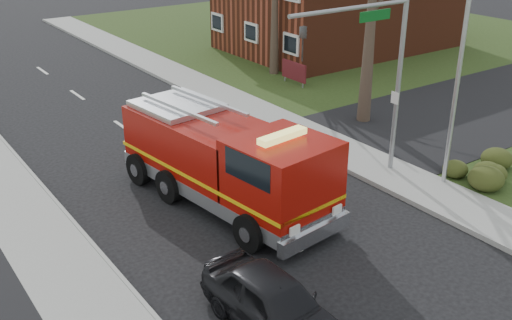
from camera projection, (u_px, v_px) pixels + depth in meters
ground at (281, 238)px, 18.78m from camera, size 120.00×120.00×0.00m
sidewalk_right at (415, 185)px, 22.03m from camera, size 2.40×80.00×0.15m
sidewalk_left at (91, 308)px, 15.47m from camera, size 2.40×80.00×0.15m
health_center_sign at (294, 71)px, 33.31m from camera, size 0.12×2.00×1.40m
hedge_corner at (487, 163)px, 22.57m from camera, size 2.80×2.00×0.90m
traffic_signal_mast at (376, 57)px, 20.76m from camera, size 5.29×0.18×6.80m
streetlight_pole at (459, 65)px, 20.35m from camera, size 1.48×0.16×8.40m
fire_engine at (227, 163)px, 20.25m from camera, size 4.04×8.72×3.40m
parked_car_maroon at (274, 304)px, 14.50m from camera, size 1.98×4.51×1.51m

